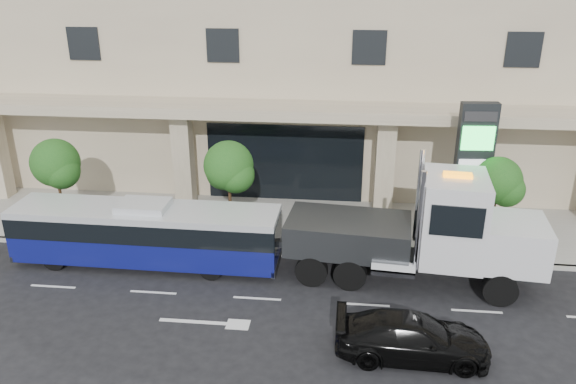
# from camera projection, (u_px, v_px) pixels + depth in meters

# --- Properties ---
(ground) EXTENTS (120.00, 120.00, 0.00)m
(ground) POSITION_uv_depth(u_px,v_px,m) (263.00, 278.00, 22.34)
(ground) COLOR black
(ground) RESTS_ON ground
(sidewalk) EXTENTS (120.00, 6.00, 0.15)m
(sidewalk) POSITION_uv_depth(u_px,v_px,m) (278.00, 223.00, 26.92)
(sidewalk) COLOR gray
(sidewalk) RESTS_ON ground
(curb) EXTENTS (120.00, 0.30, 0.15)m
(curb) POSITION_uv_depth(u_px,v_px,m) (270.00, 253.00, 24.15)
(curb) COLOR gray
(curb) RESTS_ON ground
(tree_left) EXTENTS (2.27, 2.20, 4.22)m
(tree_left) POSITION_uv_depth(u_px,v_px,m) (56.00, 166.00, 25.47)
(tree_left) COLOR #422B19
(tree_left) RESTS_ON sidewalk
(tree_mid) EXTENTS (2.28, 2.20, 4.38)m
(tree_mid) POSITION_uv_depth(u_px,v_px,m) (229.00, 169.00, 24.63)
(tree_mid) COLOR #422B19
(tree_mid) RESTS_ON sidewalk
(tree_right) EXTENTS (2.10, 2.00, 4.04)m
(tree_right) POSITION_uv_depth(u_px,v_px,m) (498.00, 184.00, 23.59)
(tree_right) COLOR #422B19
(tree_right) RESTS_ON sidewalk
(city_bus) EXTENTS (10.95, 2.44, 2.77)m
(city_bus) POSITION_uv_depth(u_px,v_px,m) (146.00, 233.00, 22.94)
(city_bus) COLOR black
(city_bus) RESTS_ON ground
(tow_truck) EXTENTS (11.03, 3.57, 5.00)m
(tow_truck) POSITION_uv_depth(u_px,v_px,m) (424.00, 233.00, 21.42)
(tow_truck) COLOR #2D3033
(tow_truck) RESTS_ON ground
(black_sedan) EXTENTS (4.85, 2.00, 1.40)m
(black_sedan) POSITION_uv_depth(u_px,v_px,m) (412.00, 337.00, 17.62)
(black_sedan) COLOR black
(black_sedan) RESTS_ON ground
(signage_pylon) EXTENTS (1.58, 0.66, 6.19)m
(signage_pylon) POSITION_uv_depth(u_px,v_px,m) (472.00, 172.00, 24.17)
(signage_pylon) COLOR black
(signage_pylon) RESTS_ON sidewalk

